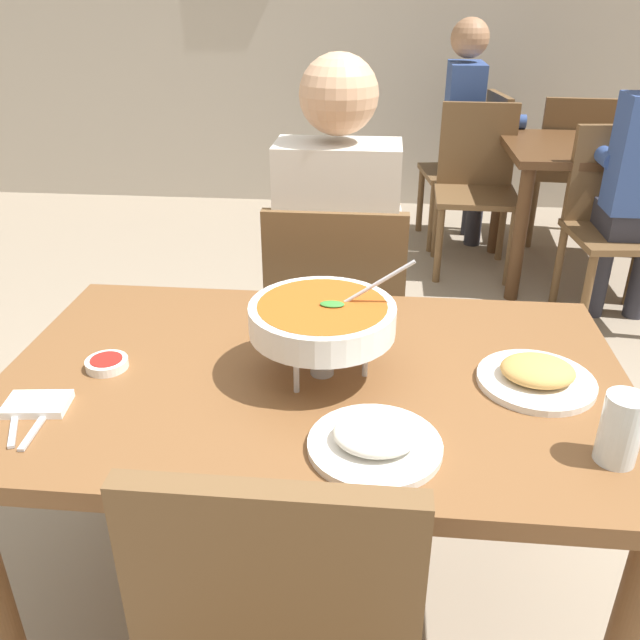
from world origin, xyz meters
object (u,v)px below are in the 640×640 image
Objects in this scene: diner_main at (338,246)px; dining_table_far at (601,170)px; appetizer_plate at (537,377)px; chair_bg_left at (476,161)px; chair_diner_main at (336,319)px; rice_plate at (375,440)px; chair_bg_right at (476,178)px; drink_glass at (620,432)px; dining_table_main at (314,415)px; curry_bowl at (323,318)px; chair_bg_middle at (616,214)px; patron_bg_left at (469,120)px; sauce_dish at (107,363)px; chair_bg_corner at (570,163)px.

diner_main is 2.08m from dining_table_far.
chair_bg_left is (0.23, 2.91, -0.24)m from appetizer_plate.
chair_diner_main is 0.87m from appetizer_plate.
chair_bg_right reaches higher than rice_plate.
chair_diner_main reaches higher than drink_glass.
chair_bg_left is (0.69, 2.91, -0.11)m from dining_table_main.
dining_table_far is at bearing 52.32° from diner_main.
dining_table_main is at bearing -104.57° from chair_bg_right.
chair_diner_main is 1.91m from chair_bg_right.
drink_glass is at bearing -24.32° from curry_bowl.
appetizer_plate is (0.46, -0.73, 0.00)m from diner_main.
curry_bowl is at bearing -103.05° from chair_bg_left.
chair_bg_middle is at bearing 57.10° from dining_table_main.
patron_bg_left is (0.63, 2.24, 0.24)m from chair_diner_main.
sauce_dish is 0.10× the size of chair_bg_right.
curry_bowl is at bearing -104.18° from chair_bg_right.
dining_table_main is 0.31m from rice_plate.
chair_bg_middle is 1.00× the size of chair_bg_right.
drink_glass is 3.17m from patron_bg_left.
appetizer_plate reaches higher than dining_table_far.
chair_diner_main reaches higher than dining_table_far.
chair_diner_main is at bearing -135.54° from chair_bg_middle.
chair_diner_main is 0.98m from rice_plate.
chair_bg_corner is at bearing 74.75° from appetizer_plate.
curry_bowl is at bearing -122.54° from chair_bg_middle.
chair_diner_main is 1.00× the size of chair_bg_left.
patron_bg_left reaches higher than dining_table_main.
drink_glass reaches higher than sauce_dish.
rice_plate is 0.42m from drink_glass.
chair_bg_middle reaches higher than dining_table_far.
chair_bg_right is at bearing 87.94° from drink_glass.
chair_bg_right is (0.63, 2.48, -0.35)m from curry_bowl.
chair_bg_right is (-0.58, 0.59, 0.00)m from chair_bg_middle.
diner_main is 14.56× the size of sauce_dish.
drink_glass is 0.14× the size of chair_bg_left.
dining_table_main is 1.01× the size of patron_bg_left.
sauce_dish is 3.14m from patron_bg_left.
drink_glass is 2.74m from chair_bg_right.
chair_bg_middle is at bearing -91.50° from chair_bg_corner.
sauce_dish is (-0.44, -0.71, 0.23)m from chair_diner_main.
chair_bg_left is at bearing 72.65° from chair_diner_main.
chair_bg_middle is at bearing 68.06° from appetizer_plate.
dining_table_main is 2.26m from chair_bg_middle.
sauce_dish is 0.10× the size of chair_bg_corner.
chair_bg_middle is (1.09, 2.14, -0.24)m from rice_plate.
sauce_dish is at bearing -131.06° from chair_bg_middle.
chair_bg_left is at bearing -20.82° from patron_bg_left.
chair_diner_main is at bearing 58.13° from sauce_dish.
chair_bg_right is at bearing 75.82° from curry_bowl.
chair_bg_right is (0.65, 1.80, 0.00)m from chair_diner_main.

